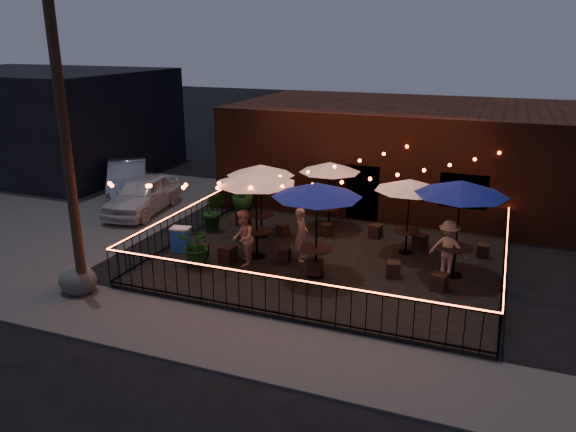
% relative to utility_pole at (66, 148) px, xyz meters
% --- Properties ---
extents(ground, '(110.00, 110.00, 0.00)m').
position_rel_utility_pole_xyz_m(ground, '(5.40, 2.60, -4.00)').
color(ground, black).
rests_on(ground, ground).
extents(patio, '(10.00, 8.00, 0.15)m').
position_rel_utility_pole_xyz_m(patio, '(5.40, 4.60, -3.92)').
color(patio, black).
rests_on(patio, ground).
extents(sidewalk, '(18.00, 2.50, 0.05)m').
position_rel_utility_pole_xyz_m(sidewalk, '(5.40, -0.65, -3.98)').
color(sidewalk, '#413F3C').
rests_on(sidewalk, ground).
extents(parking_lot, '(11.00, 12.00, 0.02)m').
position_rel_utility_pole_xyz_m(parking_lot, '(-6.60, 6.60, -3.99)').
color(parking_lot, '#413F3C').
rests_on(parking_lot, ground).
extents(brick_building, '(14.00, 8.00, 4.00)m').
position_rel_utility_pole_xyz_m(brick_building, '(6.40, 12.59, -2.00)').
color(brick_building, '#35190E').
rests_on(brick_building, ground).
extents(background_building, '(12.00, 9.00, 5.00)m').
position_rel_utility_pole_xyz_m(background_building, '(-12.60, 11.60, -1.50)').
color(background_building, black).
rests_on(background_building, ground).
extents(utility_pole, '(0.26, 0.26, 8.00)m').
position_rel_utility_pole_xyz_m(utility_pole, '(0.00, 0.00, 0.00)').
color(utility_pole, '#3B2218').
rests_on(utility_pole, ground).
extents(fence_front, '(10.00, 0.04, 1.04)m').
position_rel_utility_pole_xyz_m(fence_front, '(5.40, 0.60, -3.34)').
color(fence_front, black).
rests_on(fence_front, patio).
extents(fence_left, '(0.04, 8.00, 1.04)m').
position_rel_utility_pole_xyz_m(fence_left, '(0.40, 4.60, -3.34)').
color(fence_left, black).
rests_on(fence_left, patio).
extents(fence_right, '(0.04, 8.00, 1.04)m').
position_rel_utility_pole_xyz_m(fence_right, '(10.40, 4.60, -3.34)').
color(fence_right, black).
rests_on(fence_right, patio).
extents(festoon_lights, '(10.02, 8.72, 1.32)m').
position_rel_utility_pole_xyz_m(festoon_lights, '(4.39, 4.30, -1.48)').
color(festoon_lights, '#FF390C').
rests_on(festoon_lights, ground).
extents(cafe_table_0, '(2.56, 2.56, 2.71)m').
position_rel_utility_pole_xyz_m(cafe_table_0, '(3.30, 3.92, -1.38)').
color(cafe_table_0, black).
rests_on(cafe_table_0, patio).
extents(cafe_table_1, '(2.87, 2.87, 2.48)m').
position_rel_utility_pole_xyz_m(cafe_table_1, '(2.67, 5.68, -1.59)').
color(cafe_table_1, black).
rests_on(cafe_table_1, patio).
extents(cafe_table_2, '(3.18, 3.18, 2.73)m').
position_rel_utility_pole_xyz_m(cafe_table_2, '(5.46, 3.18, -1.35)').
color(cafe_table_2, black).
rests_on(cafe_table_2, patio).
extents(cafe_table_3, '(2.80, 2.80, 2.36)m').
position_rel_utility_pole_xyz_m(cafe_table_3, '(4.51, 7.40, -1.70)').
color(cafe_table_3, black).
rests_on(cafe_table_3, patio).
extents(cafe_table_4, '(2.68, 2.68, 2.79)m').
position_rel_utility_pole_xyz_m(cafe_table_4, '(9.08, 4.64, -1.31)').
color(cafe_table_4, black).
rests_on(cafe_table_4, patio).
extents(cafe_table_5, '(2.85, 2.85, 2.38)m').
position_rel_utility_pole_xyz_m(cafe_table_5, '(7.51, 5.91, -1.68)').
color(cafe_table_5, black).
rests_on(cafe_table_5, patio).
extents(bistro_chair_0, '(0.43, 0.43, 0.42)m').
position_rel_utility_pole_xyz_m(bistro_chair_0, '(1.77, 3.25, -3.64)').
color(bistro_chair_0, black).
rests_on(bistro_chair_0, patio).
extents(bistro_chair_1, '(0.51, 0.51, 0.51)m').
position_rel_utility_pole_xyz_m(bistro_chair_1, '(2.69, 3.16, -3.59)').
color(bistro_chair_1, black).
rests_on(bistro_chair_1, patio).
extents(bistro_chair_2, '(0.53, 0.53, 0.49)m').
position_rel_utility_pole_xyz_m(bistro_chair_2, '(1.60, 6.47, -3.60)').
color(bistro_chair_2, black).
rests_on(bistro_chair_2, patio).
extents(bistro_chair_3, '(0.45, 0.45, 0.40)m').
position_rel_utility_pole_xyz_m(bistro_chair_3, '(3.35, 5.93, -3.65)').
color(bistro_chair_3, black).
rests_on(bistro_chair_3, patio).
extents(bistro_chair_4, '(0.36, 0.36, 0.40)m').
position_rel_utility_pole_xyz_m(bistro_chair_4, '(4.22, 3.89, -3.65)').
color(bistro_chair_4, black).
rests_on(bistro_chair_4, patio).
extents(bistro_chair_5, '(0.42, 0.42, 0.47)m').
position_rel_utility_pole_xyz_m(bistro_chair_5, '(5.41, 3.26, -3.61)').
color(bistro_chair_5, black).
rests_on(bistro_chair_5, patio).
extents(bistro_chair_6, '(0.46, 0.46, 0.41)m').
position_rel_utility_pole_xyz_m(bistro_chair_6, '(4.70, 6.54, -3.64)').
color(bistro_chair_6, black).
rests_on(bistro_chair_6, patio).
extents(bistro_chair_7, '(0.45, 0.45, 0.44)m').
position_rel_utility_pole_xyz_m(bistro_chair_7, '(6.30, 6.96, -3.63)').
color(bistro_chair_7, black).
rests_on(bistro_chair_7, patio).
extents(bistro_chair_8, '(0.46, 0.46, 0.45)m').
position_rel_utility_pole_xyz_m(bistro_chair_8, '(7.51, 3.93, -3.63)').
color(bistro_chair_8, black).
rests_on(bistro_chair_8, patio).
extents(bistro_chair_9, '(0.46, 0.46, 0.46)m').
position_rel_utility_pole_xyz_m(bistro_chair_9, '(8.82, 3.53, -3.62)').
color(bistro_chair_9, black).
rests_on(bistro_chair_9, patio).
extents(bistro_chair_10, '(0.50, 0.50, 0.47)m').
position_rel_utility_pole_xyz_m(bistro_chair_10, '(7.87, 6.42, -3.61)').
color(bistro_chair_10, black).
rests_on(bistro_chair_10, patio).
extents(bistro_chair_11, '(0.39, 0.39, 0.41)m').
position_rel_utility_pole_xyz_m(bistro_chair_11, '(9.77, 6.42, -3.65)').
color(bistro_chair_11, black).
rests_on(bistro_chair_11, patio).
extents(patron_a, '(0.56, 0.69, 1.64)m').
position_rel_utility_pole_xyz_m(patron_a, '(4.66, 4.16, -3.03)').
color(patron_a, tan).
rests_on(patron_a, patio).
extents(patron_b, '(0.89, 0.99, 1.69)m').
position_rel_utility_pole_xyz_m(patron_b, '(3.21, 3.18, -3.00)').
color(patron_b, '#CBAA8B').
rests_on(patron_b, patio).
extents(patron_c, '(1.07, 0.66, 1.60)m').
position_rel_utility_pole_xyz_m(patron_c, '(8.88, 4.67, -3.05)').
color(patron_c, tan).
rests_on(patron_c, patio).
extents(potted_shrub_a, '(1.24, 1.12, 1.22)m').
position_rel_utility_pole_xyz_m(potted_shrub_a, '(1.96, 2.68, -3.24)').
color(potted_shrub_a, '#193710').
rests_on(potted_shrub_a, patio).
extents(potted_shrub_b, '(0.89, 0.78, 1.40)m').
position_rel_utility_pole_xyz_m(potted_shrub_b, '(0.92, 5.59, -3.15)').
color(potted_shrub_b, '#11390F').
rests_on(potted_shrub_b, patio).
extents(potted_shrub_c, '(1.10, 1.10, 1.48)m').
position_rel_utility_pole_xyz_m(potted_shrub_c, '(0.80, 8.05, -3.11)').
color(potted_shrub_c, '#14370A').
rests_on(potted_shrub_c, patio).
extents(cooler, '(0.67, 0.53, 0.79)m').
position_rel_utility_pole_xyz_m(cooler, '(0.90, 3.46, -3.45)').
color(cooler, blue).
rests_on(cooler, patio).
extents(boulder, '(1.14, 1.04, 0.76)m').
position_rel_utility_pole_xyz_m(boulder, '(-0.22, 0.07, -3.62)').
color(boulder, '#464541').
rests_on(boulder, ground).
extents(car_white, '(2.27, 4.42, 1.44)m').
position_rel_utility_pole_xyz_m(car_white, '(-2.93, 6.88, -3.28)').
color(car_white, white).
rests_on(car_white, ground).
extents(car_silver, '(3.85, 4.61, 1.49)m').
position_rel_utility_pole_xyz_m(car_silver, '(-5.01, 8.73, -3.26)').
color(car_silver, '#A5A5AD').
rests_on(car_silver, ground).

